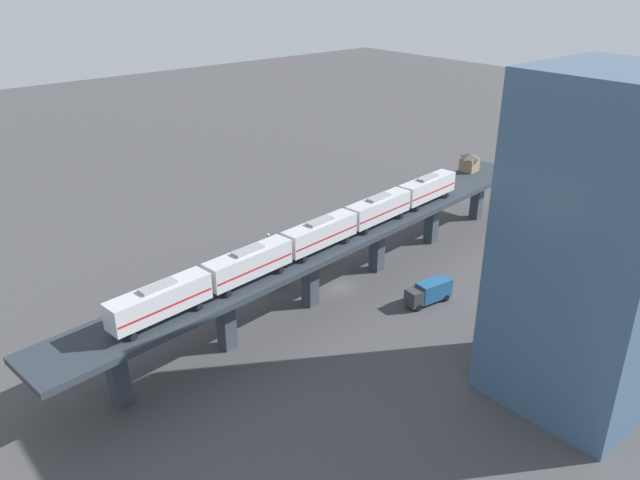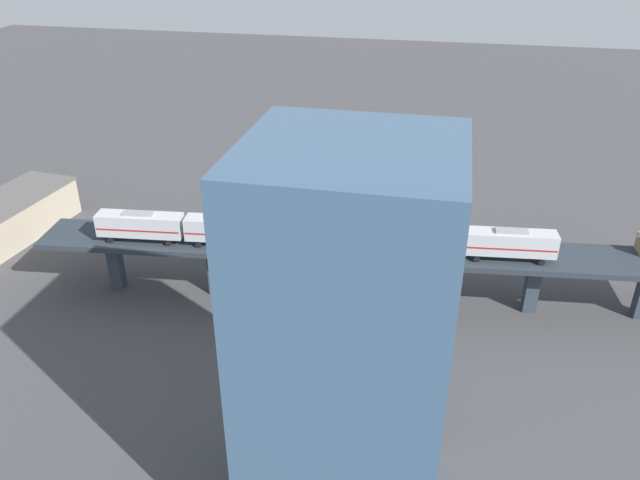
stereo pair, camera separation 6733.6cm
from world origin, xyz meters
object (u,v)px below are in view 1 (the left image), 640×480
object	(u,v)px
signal_hut	(470,162)
delivery_truck	(429,292)
street_car_red	(314,259)
street_car_green	(275,279)
street_car_white	(151,320)
office_tower	(596,247)
subway_train	(320,233)
street_lamp	(268,250)

from	to	relation	value
signal_hut	delivery_truck	xyz separation A→B (m)	(-17.87, 31.43, -8.81)
street_car_red	street_car_green	size ratio (longest dim) A/B	1.05
signal_hut	street_car_white	distance (m)	65.38
signal_hut	office_tower	size ratio (longest dim) A/B	0.10
subway_train	street_car_white	size ratio (longest dim) A/B	13.63
signal_hut	delivery_truck	bearing A→B (deg)	119.62
street_car_white	office_tower	world-z (taller)	office_tower
street_lamp	office_tower	world-z (taller)	office_tower
street_car_green	street_lamp	xyz separation A→B (m)	(3.34, -1.37, 3.17)
signal_hut	subway_train	bearing A→B (deg)	100.95
subway_train	office_tower	xyz separation A→B (m)	(-32.87, -9.33, 6.69)
street_car_green	office_tower	bearing A→B (deg)	-166.16
street_car_red	office_tower	distance (m)	46.77
subway_train	street_lamp	distance (m)	14.55
signal_hut	office_tower	distance (m)	54.40
street_car_white	street_car_green	world-z (taller)	same
street_car_white	street_lamp	world-z (taller)	street_lamp
signal_hut	street_lamp	xyz separation A→B (m)	(4.15, 43.57, -6.47)
street_car_green	street_lamp	distance (m)	4.80
delivery_truck	street_car_red	bearing A→B (deg)	13.04
subway_train	street_car_red	xyz separation A→B (m)	(10.64, -7.81, -10.38)
delivery_truck	office_tower	size ratio (longest dim) A/B	0.21
signal_hut	office_tower	bearing A→B (deg)	140.13
subway_train	signal_hut	xyz separation A→B (m)	(8.49, -43.88, -0.74)
office_tower	subway_train	bearing A→B (deg)	15.85
street_car_green	delivery_truck	xyz separation A→B (m)	(-18.68, -13.51, 0.82)
street_lamp	office_tower	size ratio (longest dim) A/B	0.19
signal_hut	street_car_green	world-z (taller)	signal_hut
subway_train	street_car_green	xyz separation A→B (m)	(9.29, 1.06, -10.38)
delivery_truck	street_lamp	distance (m)	25.25
street_car_red	street_car_green	world-z (taller)	same
signal_hut	street_lamp	distance (m)	44.24
subway_train	signal_hut	world-z (taller)	subway_train
subway_train	delivery_truck	bearing A→B (deg)	-127.00
street_car_white	street_lamp	distance (m)	21.40
street_car_green	office_tower	world-z (taller)	office_tower
signal_hut	office_tower	xyz separation A→B (m)	(-41.36, 34.54, 7.43)
subway_train	delivery_truck	xyz separation A→B (m)	(-9.38, -12.45, -9.55)
street_lamp	street_car_white	bearing A→B (deg)	95.56
signal_hut	office_tower	world-z (taller)	office_tower
subway_train	street_car_green	distance (m)	13.97
subway_train	signal_hut	size ratio (longest dim) A/B	17.60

